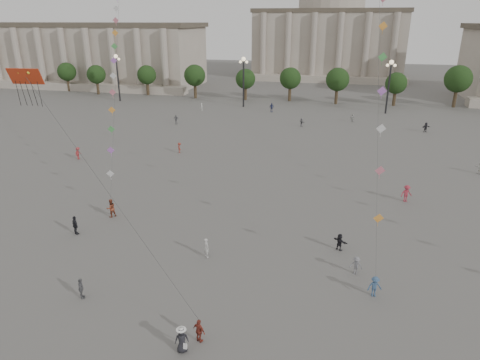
# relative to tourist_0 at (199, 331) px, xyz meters

# --- Properties ---
(ground) EXTENTS (360.00, 360.00, 0.00)m
(ground) POSITION_rel_tourist_0_xyz_m (0.74, 2.11, -0.79)
(ground) COLOR #514F4C
(ground) RESTS_ON ground
(hall_west) EXTENTS (84.00, 26.22, 17.20)m
(hall_west) POSITION_rel_tourist_0_xyz_m (-74.26, 96.00, 7.64)
(hall_west) COLOR #A49889
(hall_west) RESTS_ON ground
(hall_central) EXTENTS (48.30, 34.30, 35.50)m
(hall_central) POSITION_rel_tourist_0_xyz_m (0.74, 131.33, 13.45)
(hall_central) COLOR #A49889
(hall_central) RESTS_ON ground
(tree_row) EXTENTS (137.12, 5.12, 8.00)m
(tree_row) POSITION_rel_tourist_0_xyz_m (0.74, 80.11, 4.61)
(tree_row) COLOR #3A2C1D
(tree_row) RESTS_ON ground
(lamp_post_far_west) EXTENTS (2.00, 0.90, 10.65)m
(lamp_post_far_west) POSITION_rel_tourist_0_xyz_m (-44.26, 72.11, 6.57)
(lamp_post_far_west) COLOR #262628
(lamp_post_far_west) RESTS_ON ground
(lamp_post_mid_west) EXTENTS (2.00, 0.90, 10.65)m
(lamp_post_mid_west) POSITION_rel_tourist_0_xyz_m (-14.26, 72.11, 6.57)
(lamp_post_mid_west) COLOR #262628
(lamp_post_mid_west) RESTS_ON ground
(lamp_post_mid_east) EXTENTS (2.00, 0.90, 10.65)m
(lamp_post_mid_east) POSITION_rel_tourist_0_xyz_m (15.74, 72.11, 6.57)
(lamp_post_mid_east) COLOR #262628
(lamp_post_mid_east) RESTS_ON ground
(person_crowd_0) EXTENTS (1.16, 1.02, 1.88)m
(person_crowd_0) POSITION_rel_tourist_0_xyz_m (-7.29, 68.02, 0.15)
(person_crowd_0) COLOR navy
(person_crowd_0) RESTS_ON ground
(person_crowd_2) EXTENTS (0.70, 1.14, 1.71)m
(person_crowd_2) POSITION_rel_tourist_0_xyz_m (-27.83, 30.06, 0.07)
(person_crowd_2) COLOR maroon
(person_crowd_2) RESTS_ON ground
(person_crowd_3) EXTENTS (1.37, 1.15, 1.47)m
(person_crowd_3) POSITION_rel_tourist_0_xyz_m (7.88, 13.17, -0.05)
(person_crowd_3) COLOR black
(person_crowd_3) RESTS_ON ground
(person_crowd_4) EXTENTS (1.20, 1.35, 1.48)m
(person_crowd_4) POSITION_rel_tourist_0_xyz_m (9.05, 62.60, -0.04)
(person_crowd_4) COLOR #AEAEAA
(person_crowd_4) RESTS_ON ground
(person_crowd_6) EXTENTS (1.02, 0.67, 1.48)m
(person_crowd_6) POSITION_rel_tourist_0_xyz_m (9.18, 9.75, -0.04)
(person_crowd_6) COLOR slate
(person_crowd_6) RESTS_ON ground
(person_crowd_8) EXTENTS (1.38, 1.09, 1.86)m
(person_crowd_8) POSITION_rel_tourist_0_xyz_m (14.49, 25.21, 0.15)
(person_crowd_8) COLOR #9F2B3A
(person_crowd_8) RESTS_ON ground
(person_crowd_9) EXTENTS (1.59, 1.21, 1.67)m
(person_crowd_9) POSITION_rel_tourist_0_xyz_m (21.23, 57.53, 0.05)
(person_crowd_9) COLOR black
(person_crowd_9) RESTS_ON ground
(person_crowd_10) EXTENTS (0.50, 0.64, 1.54)m
(person_crowd_10) POSITION_rel_tourist_0_xyz_m (-21.93, 66.16, -0.02)
(person_crowd_10) COLOR silver
(person_crowd_10) RESTS_ON ground
(person_crowd_12) EXTENTS (1.24, 1.34, 1.50)m
(person_crowd_12) POSITION_rel_tourist_0_xyz_m (0.14, 56.78, -0.04)
(person_crowd_12) COLOR slate
(person_crowd_12) RESTS_ON ground
(person_crowd_13) EXTENTS (0.70, 0.72, 1.67)m
(person_crowd_13) POSITION_rel_tourist_0_xyz_m (-2.60, 9.47, 0.05)
(person_crowd_13) COLOR beige
(person_crowd_13) RESTS_ON ground
(person_crowd_16) EXTENTS (1.06, 0.57, 1.71)m
(person_crowd_16) POSITION_rel_tourist_0_xyz_m (-22.56, 53.10, 0.07)
(person_crowd_16) COLOR slate
(person_crowd_16) RESTS_ON ground
(person_crowd_17) EXTENTS (1.01, 1.12, 1.51)m
(person_crowd_17) POSITION_rel_tourist_0_xyz_m (-15.32, 36.19, -0.03)
(person_crowd_17) COLOR maroon
(person_crowd_17) RESTS_ON ground
(tourist_0) EXTENTS (1.00, 0.75, 1.57)m
(tourist_0) POSITION_rel_tourist_0_xyz_m (0.00, 0.00, 0.00)
(tourist_0) COLOR maroon
(tourist_0) RESTS_ON ground
(tourist_1) EXTENTS (1.10, 0.94, 1.77)m
(tourist_1) POSITION_rel_tourist_0_xyz_m (-15.23, 10.41, 0.10)
(tourist_1) COLOR black
(tourist_1) RESTS_ON ground
(tourist_3) EXTENTS (0.77, 0.97, 1.54)m
(tourist_3) POSITION_rel_tourist_0_xyz_m (-9.33, 2.15, -0.02)
(tourist_3) COLOR #5E5F63
(tourist_3) RESTS_ON ground
(kite_flyer_0) EXTENTS (1.11, 1.14, 1.85)m
(kite_flyer_0) POSITION_rel_tourist_0_xyz_m (-13.98, 14.46, 0.14)
(kite_flyer_0) COLOR brown
(kite_flyer_0) RESTS_ON ground
(kite_flyer_1) EXTENTS (1.14, 0.87, 1.57)m
(kite_flyer_1) POSITION_rel_tourist_0_xyz_m (10.41, 7.17, -0.00)
(kite_flyer_1) COLOR #355277
(kite_flyer_1) RESTS_ON ground
(hat_person) EXTENTS (0.96, 0.82, 1.69)m
(hat_person) POSITION_rel_tourist_0_xyz_m (-0.71, -1.01, 0.09)
(hat_person) COLOR black
(hat_person) RESTS_ON ground
(dragon_kite) EXTENTS (7.29, 2.33, 18.51)m
(dragon_kite) POSITION_rel_tourist_0_xyz_m (-12.18, 3.90, 13.25)
(dragon_kite) COLOR #A92B12
(dragon_kite) RESTS_ON ground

